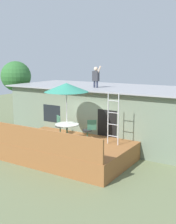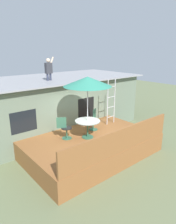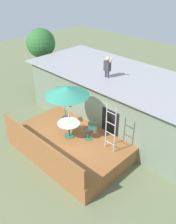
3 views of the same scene
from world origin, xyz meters
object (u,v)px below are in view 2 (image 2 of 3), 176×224
Objects in this scene: patio_chair_left at (65,128)px; step_ladder at (111,102)px; patio_table at (88,124)px; patio_chair_right at (94,120)px; patio_umbrella at (88,82)px; person_figure at (49,68)px.

step_ladder is at bearing 34.11° from patio_chair_left.
patio_chair_right is (0.81, 0.53, -0.13)m from patio_table.
patio_umbrella is (0.00, -0.00, 1.76)m from patio_table.
patio_table is at bearing 135.00° from patio_umbrella.
patio_umbrella reaches higher than patio_table.
patio_chair_left is at bearing -32.55° from patio_chair_right.
person_figure is at bearing 92.82° from patio_table.
patio_chair_left is 1.60m from patio_chair_right.
patio_umbrella is 2.12m from patio_chair_right.
patio_umbrella is at bearing 0.00° from patio_chair_left.
step_ladder is 2.39× the size of patio_chair_left.
patio_table is at bearing 0.00° from patio_chair_left.
step_ladder is at bearing -45.94° from person_figure.
step_ladder reaches higher than patio_table.
patio_umbrella reaches higher than patio_chair_left.
patio_table is 3.47m from person_figure.
step_ladder reaches higher than patio_chair_left.
patio_umbrella is 2.39m from step_ladder.
patio_umbrella reaches higher than patio_chair_right.
step_ladder is (1.96, 0.58, -1.25)m from patio_umbrella.
patio_umbrella is at bearing 0.00° from patio_chair_right.
patio_umbrella is 1.15× the size of step_ladder.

